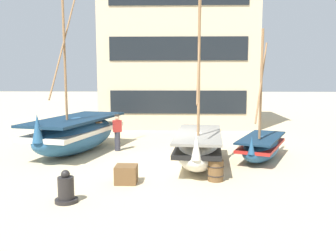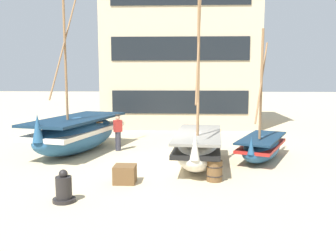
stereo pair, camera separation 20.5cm
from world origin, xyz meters
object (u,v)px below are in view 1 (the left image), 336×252
fishing_boat_centre_large (76,133)px  fishing_boat_far_right (261,147)px  fisherman_by_hull (117,133)px  cargo_crate (126,174)px  capstan_winch (66,190)px  fishing_boat_near_left (199,147)px  harbor_building_main (178,52)px  wooden_barrel (216,170)px

fishing_boat_centre_large → fishing_boat_far_right: (8.03, -1.21, -0.32)m
fisherman_by_hull → cargo_crate: bearing=-77.6°
fishing_boat_centre_large → capstan_winch: 6.79m
fishing_boat_near_left → fisherman_by_hull: size_ratio=4.00×
harbor_building_main → capstan_winch: bearing=-100.6°
wooden_barrel → fishing_boat_near_left: bearing=102.7°
fishing_boat_near_left → capstan_winch: fishing_boat_near_left is taller
fishing_boat_centre_large → fisherman_by_hull: bearing=11.7°
cargo_crate → fishing_boat_near_left: bearing=44.1°
fishing_boat_near_left → cargo_crate: 3.45m
fishing_boat_far_right → wooden_barrel: size_ratio=7.49×
fisherman_by_hull → wooden_barrel: fisherman_by_hull is taller
capstan_winch → harbor_building_main: 17.26m
fishing_boat_near_left → harbor_building_main: (-0.81, 12.07, 4.31)m
capstan_winch → wooden_barrel: 4.85m
fishing_boat_centre_large → cargo_crate: 5.59m
wooden_barrel → fishing_boat_centre_large: bearing=143.1°
fishing_boat_centre_large → capstan_winch: bearing=-77.0°
fisherman_by_hull → harbor_building_main: bearing=73.5°
cargo_crate → fishing_boat_centre_large: bearing=121.8°
fishing_boat_near_left → fisherman_by_hull: bearing=142.8°
fishing_boat_far_right → harbor_building_main: 12.32m
fishing_boat_centre_large → wooden_barrel: fishing_boat_centre_large is taller
fishing_boat_centre_large → capstan_winch: fishing_boat_centre_large is taller
fishing_boat_near_left → fishing_boat_far_right: 2.88m
harbor_building_main → cargo_crate: bearing=-96.5°
fishing_boat_near_left → wooden_barrel: 2.13m
harbor_building_main → fishing_boat_centre_large: bearing=-115.2°
fishing_boat_near_left → cargo_crate: size_ratio=9.67×
fishing_boat_far_right → harbor_building_main: size_ratio=0.50×
capstan_winch → fishing_boat_far_right: bearing=39.7°
fishing_boat_near_left → fishing_boat_far_right: bearing=23.2°
fishing_boat_far_right → fisherman_by_hull: (-6.22, 1.58, 0.29)m
capstan_winch → harbor_building_main: bearing=79.4°
fisherman_by_hull → capstan_winch: fisherman_by_hull is taller
fisherman_by_hull → wooden_barrel: bearing=-49.7°
wooden_barrel → cargo_crate: size_ratio=1.00×
fishing_boat_far_right → fishing_boat_near_left: bearing=-156.8°
harbor_building_main → fishing_boat_near_left: bearing=-86.1°
fishing_boat_near_left → capstan_winch: 5.76m
fishing_boat_far_right → wooden_barrel: bearing=-124.5°
capstan_winch → wooden_barrel: bearing=27.2°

